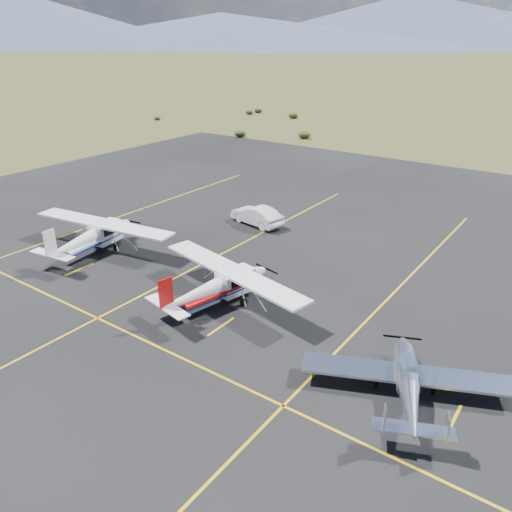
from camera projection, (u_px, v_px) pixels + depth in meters
ground at (393, 350)px, 22.36m from camera, size 1600.00×1600.00×0.00m
apron at (265, 305)px, 26.08m from camera, size 72.00×72.00×0.02m
aircraft_low_wing at (407, 380)px, 19.07m from camera, size 6.17×7.97×1.78m
aircraft_cessna at (218, 285)px, 25.62m from camera, size 6.37×10.11×2.55m
aircraft_plain at (92, 236)px, 31.78m from camera, size 6.40×10.57×2.67m
sedan at (257, 215)px, 36.76m from camera, size 2.26×4.47×1.41m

